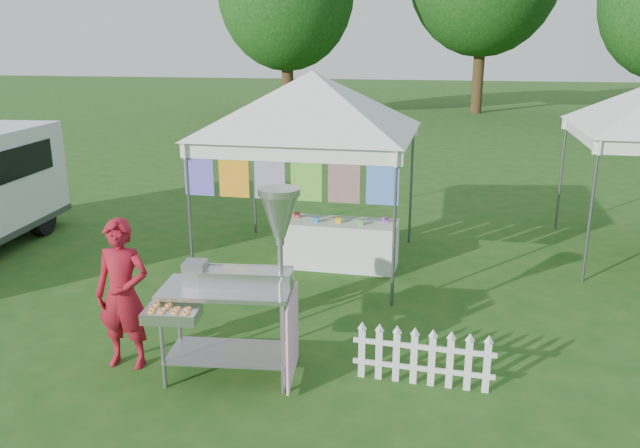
# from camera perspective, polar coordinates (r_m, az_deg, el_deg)

# --- Properties ---
(ground) EXTENTS (120.00, 120.00, 0.00)m
(ground) POSITION_cam_1_polar(r_m,az_deg,el_deg) (6.94, -7.40, -13.03)
(ground) COLOR #1B4D16
(ground) RESTS_ON ground
(canopy_main) EXTENTS (4.24, 4.24, 3.45)m
(canopy_main) POSITION_cam_1_polar(r_m,az_deg,el_deg) (9.44, -0.74, 13.77)
(canopy_main) COLOR #59595E
(canopy_main) RESTS_ON ground
(donut_cart) EXTENTS (1.46, 1.16, 2.03)m
(donut_cart) POSITION_cam_1_polar(r_m,az_deg,el_deg) (6.27, -6.74, -4.26)
(donut_cart) COLOR gray
(donut_cart) RESTS_ON ground
(vendor) EXTENTS (0.62, 0.43, 1.64)m
(vendor) POSITION_cam_1_polar(r_m,az_deg,el_deg) (6.95, -17.57, -6.15)
(vendor) COLOR maroon
(vendor) RESTS_ON ground
(picket_fence) EXTENTS (1.44, 0.07, 0.56)m
(picket_fence) POSITION_cam_1_polar(r_m,az_deg,el_deg) (6.56, 9.38, -12.10)
(picket_fence) COLOR white
(picket_fence) RESTS_ON ground
(display_table) EXTENTS (1.80, 0.70, 0.73)m
(display_table) POSITION_cam_1_polar(r_m,az_deg,el_deg) (9.77, 1.76, -1.82)
(display_table) COLOR white
(display_table) RESTS_ON ground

